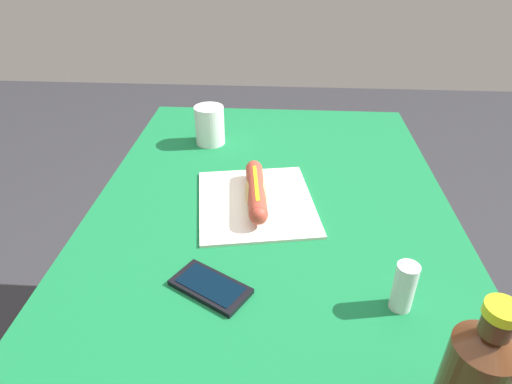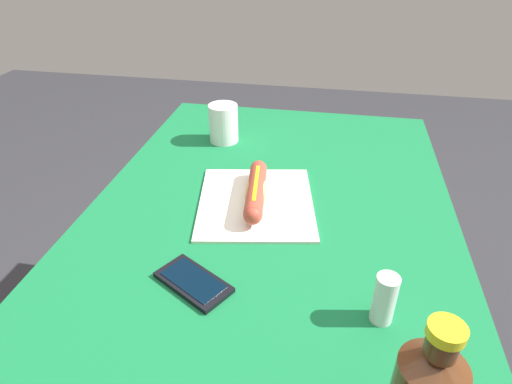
# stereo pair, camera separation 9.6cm
# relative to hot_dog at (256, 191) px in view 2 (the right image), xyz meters

# --- Properties ---
(dining_table) EXTENTS (1.23, 0.79, 0.73)m
(dining_table) POSITION_rel_hot_dog_xyz_m (-0.06, -0.03, -0.16)
(dining_table) COLOR brown
(dining_table) RESTS_ON ground
(paper_wrapper) EXTENTS (0.33, 0.30, 0.01)m
(paper_wrapper) POSITION_rel_hot_dog_xyz_m (-0.00, -0.00, -0.03)
(paper_wrapper) COLOR silver
(paper_wrapper) RESTS_ON dining_table
(hot_dog) EXTENTS (0.23, 0.07, 0.05)m
(hot_dog) POSITION_rel_hot_dog_xyz_m (0.00, 0.00, 0.00)
(hot_dog) COLOR tan
(hot_dog) RESTS_ON paper_wrapper
(cell_phone) EXTENTS (0.13, 0.15, 0.01)m
(cell_phone) POSITION_rel_hot_dog_xyz_m (-0.27, 0.06, -0.03)
(cell_phone) COLOR black
(cell_phone) RESTS_ON dining_table
(drinking_cup) EXTENTS (0.08, 0.08, 0.11)m
(drinking_cup) POSITION_rel_hot_dog_xyz_m (0.30, 0.15, 0.02)
(drinking_cup) COLOR white
(drinking_cup) RESTS_ON dining_table
(salt_shaker) EXTENTS (0.04, 0.04, 0.09)m
(salt_shaker) POSITION_rel_hot_dog_xyz_m (-0.29, -0.25, 0.01)
(salt_shaker) COLOR silver
(salt_shaker) RESTS_ON dining_table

